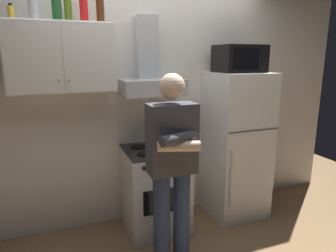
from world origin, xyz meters
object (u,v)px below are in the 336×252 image
(bottle_soda_red, at_px, (84,6))
(bottle_olive_oil, at_px, (68,9))
(stove_oven, at_px, (155,189))
(microwave, at_px, (239,59))
(cooking_pot, at_px, (171,146))
(bottle_wine_green, at_px, (56,2))
(bottle_canister_steel, at_px, (33,7))
(bottle_spice_jar, at_px, (11,12))
(person_standing, at_px, (172,167))
(bottle_rum_dark, at_px, (100,8))
(upper_cabinet, at_px, (62,58))
(range_hood, at_px, (150,74))
(refrigerator, at_px, (236,146))

(bottle_soda_red, bearing_deg, bottle_olive_oil, 165.64)
(stove_oven, height_order, microwave, microwave)
(cooking_pot, xyz_separation_m, bottle_soda_red, (-0.72, 0.24, 1.26))
(bottle_wine_green, bearing_deg, bottle_canister_steel, -177.47)
(bottle_wine_green, xyz_separation_m, bottle_spice_jar, (-0.35, -0.02, -0.10))
(bottle_wine_green, distance_m, bottle_canister_steel, 0.19)
(stove_oven, xyz_separation_m, person_standing, (-0.05, -0.61, 0.47))
(cooking_pot, xyz_separation_m, bottle_olive_oil, (-0.85, 0.27, 1.24))
(stove_oven, xyz_separation_m, bottle_rum_dark, (-0.45, 0.12, 1.74))
(upper_cabinet, height_order, bottle_spice_jar, bottle_spice_jar)
(person_standing, bearing_deg, bottle_spice_jar, 146.35)
(upper_cabinet, xyz_separation_m, bottle_olive_oil, (0.08, 0.03, 0.41))
(stove_oven, xyz_separation_m, bottle_olive_oil, (-0.72, 0.15, 1.72))
(stove_oven, bearing_deg, range_hood, 90.00)
(range_hood, relative_size, refrigerator, 0.47)
(cooking_pot, bearing_deg, person_standing, -110.30)
(microwave, distance_m, bottle_olive_oil, 1.72)
(bottle_rum_dark, bearing_deg, person_standing, -61.05)
(range_hood, bearing_deg, cooking_pot, -62.12)
(microwave, height_order, bottle_soda_red, bottle_soda_red)
(bottle_wine_green, bearing_deg, range_hood, -1.63)
(range_hood, distance_m, bottle_spice_jar, 1.27)
(upper_cabinet, height_order, stove_oven, upper_cabinet)
(person_standing, distance_m, bottle_olive_oil, 1.61)
(refrigerator, height_order, bottle_rum_dark, bottle_rum_dark)
(bottle_soda_red, xyz_separation_m, bottle_rum_dark, (0.14, -0.00, -0.01))
(stove_oven, relative_size, range_hood, 1.17)
(stove_oven, distance_m, cooking_pot, 0.52)
(bottle_soda_red, height_order, bottle_olive_oil, bottle_soda_red)
(bottle_canister_steel, xyz_separation_m, bottle_soda_red, (0.40, -0.02, 0.03))
(microwave, xyz_separation_m, bottle_rum_dark, (-1.40, 0.10, 0.44))
(bottle_rum_dark, bearing_deg, bottle_wine_green, 174.88)
(range_hood, bearing_deg, bottle_canister_steel, 179.13)
(stove_oven, height_order, bottle_spice_jar, bottle_spice_jar)
(bottle_soda_red, bearing_deg, range_hood, 0.50)
(range_hood, height_order, bottle_soda_red, bottle_soda_red)
(upper_cabinet, height_order, microwave, upper_cabinet)
(cooking_pot, bearing_deg, bottle_spice_jar, 168.93)
(cooking_pot, relative_size, bottle_olive_oil, 1.33)
(microwave, xyz_separation_m, person_standing, (-1.00, -0.62, -0.84))
(range_hood, height_order, bottle_spice_jar, bottle_spice_jar)
(bottle_canister_steel, bearing_deg, cooking_pot, -13.11)
(range_hood, xyz_separation_m, bottle_olive_oil, (-0.72, 0.03, 0.56))
(refrigerator, xyz_separation_m, bottle_spice_jar, (-2.11, 0.13, 1.31))
(microwave, xyz_separation_m, bottle_wine_green, (-1.76, 0.13, 0.47))
(bottle_wine_green, bearing_deg, refrigerator, -4.84)
(person_standing, xyz_separation_m, bottle_soda_red, (-0.54, 0.73, 1.28))
(range_hood, relative_size, person_standing, 0.46)
(bottle_soda_red, bearing_deg, bottle_canister_steel, 177.11)
(person_standing, xyz_separation_m, bottle_rum_dark, (-0.40, 0.72, 1.28))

